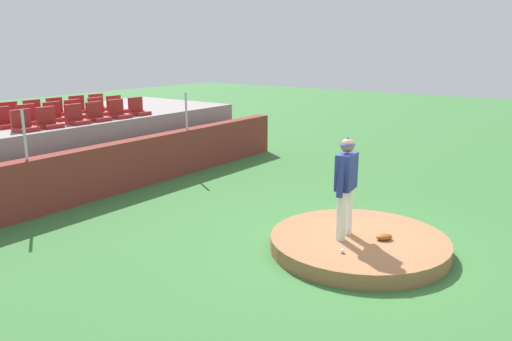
{
  "coord_description": "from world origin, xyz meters",
  "views": [
    {
      "loc": [
        -8.18,
        -3.63,
        3.67
      ],
      "look_at": [
        0.0,
        2.31,
        1.17
      ],
      "focal_mm": 36.06,
      "sensor_mm": 36.0,
      "label": 1
    }
  ],
  "objects_px": {
    "stadium_chair_2": "(76,118)",
    "stadium_chair_11": "(116,107)",
    "fielding_glove": "(384,237)",
    "stadium_chair_9": "(75,112)",
    "stadium_chair_5": "(138,109)",
    "stadium_chair_15": "(57,110)",
    "stadium_chair_6": "(4,121)",
    "stadium_chair_16": "(79,107)",
    "baseball": "(342,251)",
    "stadium_chair_0": "(24,124)",
    "stadium_chair_13": "(11,115)",
    "stadium_chair_1": "(49,121)",
    "stadium_chair_8": "(55,115)",
    "stadium_chair_4": "(118,112)",
    "stadium_chair_7": "(29,118)",
    "pitcher": "(346,180)",
    "stadium_chair_10": "(98,110)",
    "stadium_chair_17": "(98,105)",
    "stadium_chair_14": "(35,113)",
    "stadium_chair_3": "(97,115)"
  },
  "relations": [
    {
      "from": "stadium_chair_1",
      "to": "stadium_chair_8",
      "type": "bearing_deg",
      "value": -130.17
    },
    {
      "from": "baseball",
      "to": "stadium_chair_13",
      "type": "distance_m",
      "value": 9.81
    },
    {
      "from": "stadium_chair_7",
      "to": "stadium_chair_13",
      "type": "relative_size",
      "value": 1.0
    },
    {
      "from": "stadium_chair_6",
      "to": "stadium_chair_16",
      "type": "xyz_separation_m",
      "value": [
        2.81,
        0.93,
        0.0
      ]
    },
    {
      "from": "baseball",
      "to": "stadium_chair_7",
      "type": "xyz_separation_m",
      "value": [
        -0.21,
        8.78,
        1.52
      ]
    },
    {
      "from": "stadium_chair_9",
      "to": "stadium_chair_14",
      "type": "height_order",
      "value": "same"
    },
    {
      "from": "stadium_chair_7",
      "to": "stadium_chair_0",
      "type": "bearing_deg",
      "value": 53.26
    },
    {
      "from": "baseball",
      "to": "fielding_glove",
      "type": "xyz_separation_m",
      "value": [
        0.98,
        -0.33,
        0.02
      ]
    },
    {
      "from": "stadium_chair_11",
      "to": "stadium_chair_17",
      "type": "relative_size",
      "value": 1.0
    },
    {
      "from": "pitcher",
      "to": "stadium_chair_10",
      "type": "bearing_deg",
      "value": 74.17
    },
    {
      "from": "stadium_chair_0",
      "to": "stadium_chair_7",
      "type": "relative_size",
      "value": 1.0
    },
    {
      "from": "baseball",
      "to": "stadium_chair_11",
      "type": "distance_m",
      "value": 9.28
    },
    {
      "from": "stadium_chair_11",
      "to": "stadium_chair_7",
      "type": "bearing_deg",
      "value": 0.15
    },
    {
      "from": "fielding_glove",
      "to": "stadium_chair_9",
      "type": "bearing_deg",
      "value": 127.71
    },
    {
      "from": "stadium_chair_11",
      "to": "stadium_chair_17",
      "type": "height_order",
      "value": "same"
    },
    {
      "from": "pitcher",
      "to": "stadium_chair_13",
      "type": "bearing_deg",
      "value": 87.58
    },
    {
      "from": "stadium_chair_6",
      "to": "stadium_chair_16",
      "type": "distance_m",
      "value": 2.96
    },
    {
      "from": "stadium_chair_4",
      "to": "stadium_chair_7",
      "type": "distance_m",
      "value": 2.29
    },
    {
      "from": "stadium_chair_6",
      "to": "stadium_chair_0",
      "type": "bearing_deg",
      "value": 91.15
    },
    {
      "from": "pitcher",
      "to": "stadium_chair_6",
      "type": "xyz_separation_m",
      "value": [
        -1.59,
        8.42,
        0.5
      ]
    },
    {
      "from": "stadium_chair_5",
      "to": "stadium_chair_6",
      "type": "height_order",
      "value": "same"
    },
    {
      "from": "pitcher",
      "to": "stadium_chair_10",
      "type": "xyz_separation_m",
      "value": [
        1.19,
        8.41,
        0.5
      ]
    },
    {
      "from": "stadium_chair_6",
      "to": "stadium_chair_16",
      "type": "relative_size",
      "value": 1.0
    },
    {
      "from": "stadium_chair_0",
      "to": "stadium_chair_4",
      "type": "distance_m",
      "value": 2.75
    },
    {
      "from": "stadium_chair_0",
      "to": "stadium_chair_10",
      "type": "bearing_deg",
      "value": -162.92
    },
    {
      "from": "stadium_chair_0",
      "to": "stadium_chair_6",
      "type": "distance_m",
      "value": 0.85
    },
    {
      "from": "stadium_chair_1",
      "to": "stadium_chair_6",
      "type": "height_order",
      "value": "same"
    },
    {
      "from": "stadium_chair_0",
      "to": "stadium_chair_16",
      "type": "relative_size",
      "value": 1.0
    },
    {
      "from": "stadium_chair_2",
      "to": "stadium_chair_11",
      "type": "xyz_separation_m",
      "value": [
        2.04,
        0.93,
        0.0
      ]
    },
    {
      "from": "stadium_chair_17",
      "to": "stadium_chair_1",
      "type": "bearing_deg",
      "value": 32.01
    },
    {
      "from": "pitcher",
      "to": "stadium_chair_3",
      "type": "relative_size",
      "value": 3.67
    },
    {
      "from": "stadium_chair_6",
      "to": "stadium_chair_13",
      "type": "xyz_separation_m",
      "value": [
        0.72,
        0.94,
        0.0
      ]
    },
    {
      "from": "stadium_chair_4",
      "to": "stadium_chair_9",
      "type": "bearing_deg",
      "value": -52.95
    },
    {
      "from": "baseball",
      "to": "stadium_chair_1",
      "type": "relative_size",
      "value": 0.15
    },
    {
      "from": "stadium_chair_5",
      "to": "stadium_chair_15",
      "type": "xyz_separation_m",
      "value": [
        -1.43,
        1.8,
        0.0
      ]
    },
    {
      "from": "stadium_chair_17",
      "to": "stadium_chair_9",
      "type": "bearing_deg",
      "value": 30.83
    },
    {
      "from": "stadium_chair_3",
      "to": "stadium_chair_15",
      "type": "distance_m",
      "value": 1.81
    },
    {
      "from": "stadium_chair_0",
      "to": "stadium_chair_13",
      "type": "relative_size",
      "value": 1.0
    },
    {
      "from": "stadium_chair_9",
      "to": "stadium_chair_13",
      "type": "xyz_separation_m",
      "value": [
        -1.34,
        0.89,
        0.0
      ]
    },
    {
      "from": "stadium_chair_1",
      "to": "stadium_chair_13",
      "type": "distance_m",
      "value": 1.81
    },
    {
      "from": "stadium_chair_8",
      "to": "pitcher",
      "type": "bearing_deg",
      "value": 91.36
    },
    {
      "from": "baseball",
      "to": "stadium_chair_0",
      "type": "xyz_separation_m",
      "value": [
        -0.87,
        7.9,
        1.52
      ]
    },
    {
      "from": "stadium_chair_3",
      "to": "stadium_chair_13",
      "type": "bearing_deg",
      "value": -53.37
    },
    {
      "from": "stadium_chair_2",
      "to": "stadium_chair_7",
      "type": "height_order",
      "value": "same"
    },
    {
      "from": "stadium_chair_11",
      "to": "stadium_chair_15",
      "type": "xyz_separation_m",
      "value": [
        -1.39,
        0.9,
        0.0
      ]
    },
    {
      "from": "stadium_chair_5",
      "to": "stadium_chair_9",
      "type": "bearing_deg",
      "value": -32.3
    },
    {
      "from": "baseball",
      "to": "stadium_chair_11",
      "type": "bearing_deg",
      "value": 73.65
    },
    {
      "from": "stadium_chair_4",
      "to": "stadium_chair_16",
      "type": "bearing_deg",
      "value": -91.24
    },
    {
      "from": "stadium_chair_6",
      "to": "stadium_chair_17",
      "type": "relative_size",
      "value": 1.0
    },
    {
      "from": "stadium_chair_6",
      "to": "stadium_chair_17",
      "type": "xyz_separation_m",
      "value": [
        3.47,
        0.89,
        0.0
      ]
    }
  ]
}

